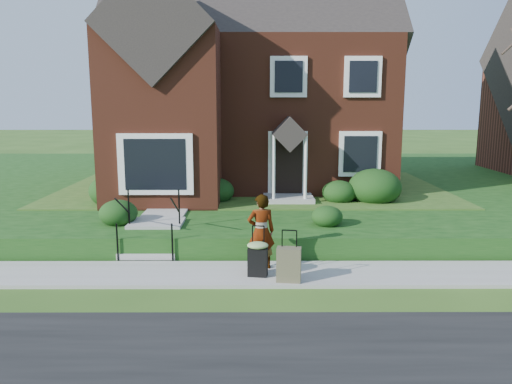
{
  "coord_description": "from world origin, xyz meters",
  "views": [
    {
      "loc": [
        0.1,
        -10.54,
        3.78
      ],
      "look_at": [
        0.14,
        2.0,
        1.53
      ],
      "focal_mm": 35.0,
      "sensor_mm": 36.0,
      "label": 1
    }
  ],
  "objects_px": {
    "woman": "(261,231)",
    "suitcase_olive": "(289,264)",
    "suitcase_black": "(258,257)",
    "front_steps": "(153,233)"
  },
  "relations": [
    {
      "from": "suitcase_olive",
      "to": "woman",
      "type": "bearing_deg",
      "value": 131.36
    },
    {
      "from": "front_steps",
      "to": "woman",
      "type": "height_order",
      "value": "woman"
    },
    {
      "from": "front_steps",
      "to": "woman",
      "type": "xyz_separation_m",
      "value": [
        2.75,
        -1.54,
        0.46
      ]
    },
    {
      "from": "front_steps",
      "to": "suitcase_olive",
      "type": "xyz_separation_m",
      "value": [
        3.32,
        -2.4,
        -0.03
      ]
    },
    {
      "from": "woman",
      "to": "suitcase_black",
      "type": "xyz_separation_m",
      "value": [
        -0.08,
        -0.54,
        -0.42
      ]
    },
    {
      "from": "woman",
      "to": "suitcase_olive",
      "type": "height_order",
      "value": "woman"
    },
    {
      "from": "front_steps",
      "to": "suitcase_olive",
      "type": "bearing_deg",
      "value": -35.93
    },
    {
      "from": "woman",
      "to": "suitcase_black",
      "type": "relative_size",
      "value": 1.54
    },
    {
      "from": "suitcase_black",
      "to": "woman",
      "type": "bearing_deg",
      "value": 90.62
    },
    {
      "from": "woman",
      "to": "front_steps",
      "type": "bearing_deg",
      "value": -39.01
    }
  ]
}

